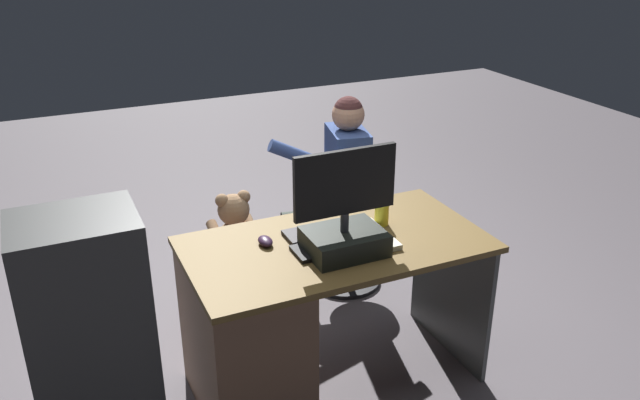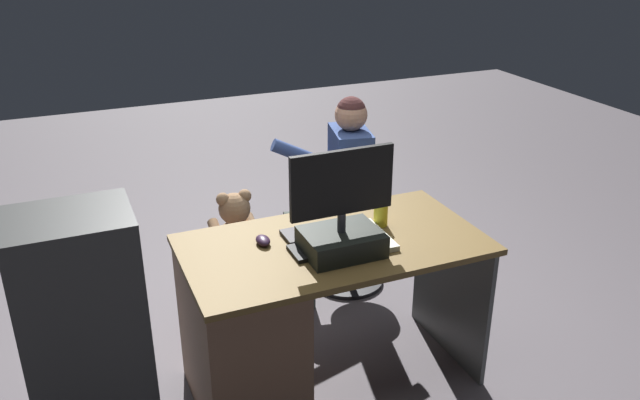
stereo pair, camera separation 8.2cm
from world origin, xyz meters
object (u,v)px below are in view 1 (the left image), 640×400
(keyboard, at_px, (329,230))
(visitor_chair, at_px, (346,245))
(desk, at_px, (266,326))
(monitor, at_px, (344,225))
(computer_mouse, at_px, (265,241))
(person, at_px, (336,183))
(tv_remote, at_px, (300,254))
(office_chair_teddy, at_px, (238,286))
(teddy_bear, at_px, (234,226))
(cup, at_px, (382,214))

(keyboard, bearing_deg, visitor_chair, -122.30)
(desk, distance_m, monitor, 0.59)
(computer_mouse, bearing_deg, person, -134.70)
(tv_remote, bearing_deg, monitor, 165.67)
(computer_mouse, bearing_deg, office_chair_teddy, -92.25)
(keyboard, distance_m, visitor_chair, 0.97)
(tv_remote, bearing_deg, visitor_chair, -127.66)
(computer_mouse, bearing_deg, teddy_bear, -92.20)
(desk, height_order, monitor, monitor)
(computer_mouse, xyz_separation_m, visitor_chair, (-0.75, -0.70, -0.52))
(desk, relative_size, keyboard, 3.18)
(office_chair_teddy, bearing_deg, cup, 133.55)
(monitor, distance_m, person, 0.99)
(computer_mouse, bearing_deg, keyboard, 179.80)
(tv_remote, relative_size, visitor_chair, 0.35)
(computer_mouse, relative_size, cup, 0.88)
(cup, relative_size, teddy_bear, 0.30)
(desk, bearing_deg, person, -132.75)
(computer_mouse, relative_size, tv_remote, 0.64)
(office_chair_teddy, relative_size, visitor_chair, 1.13)
(monitor, bearing_deg, keyboard, -97.24)
(keyboard, distance_m, teddy_bear, 0.64)
(desk, relative_size, tv_remote, 8.90)
(desk, relative_size, visitor_chair, 3.11)
(person, bearing_deg, cup, 81.02)
(visitor_chair, bearing_deg, keyboard, 57.70)
(desk, height_order, teddy_bear, teddy_bear)
(monitor, bearing_deg, cup, -148.77)
(tv_remote, bearing_deg, person, -124.76)
(computer_mouse, bearing_deg, visitor_chair, -137.10)
(cup, bearing_deg, desk, 6.42)
(tv_remote, xyz_separation_m, office_chair_teddy, (0.08, -0.69, -0.52))
(keyboard, xyz_separation_m, office_chair_teddy, (0.29, -0.54, -0.52))
(visitor_chair, distance_m, person, 0.43)
(teddy_bear, bearing_deg, cup, 132.96)
(monitor, distance_m, visitor_chair, 1.19)
(computer_mouse, xyz_separation_m, person, (-0.68, -0.68, -0.10))
(office_chair_teddy, xyz_separation_m, person, (-0.65, -0.15, 0.44))
(monitor, distance_m, cup, 0.33)
(keyboard, distance_m, tv_remote, 0.26)
(tv_remote, height_order, person, person)
(person, bearing_deg, desk, 47.25)
(computer_mouse, relative_size, office_chair_teddy, 0.20)
(desk, relative_size, monitor, 2.88)
(monitor, xyz_separation_m, tv_remote, (0.18, -0.05, -0.12))
(keyboard, xyz_separation_m, tv_remote, (0.21, 0.15, -0.00))
(desk, relative_size, cup, 12.29)
(desk, bearing_deg, office_chair_teddy, -96.30)
(monitor, height_order, visitor_chair, monitor)
(teddy_bear, height_order, visitor_chair, teddy_bear)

